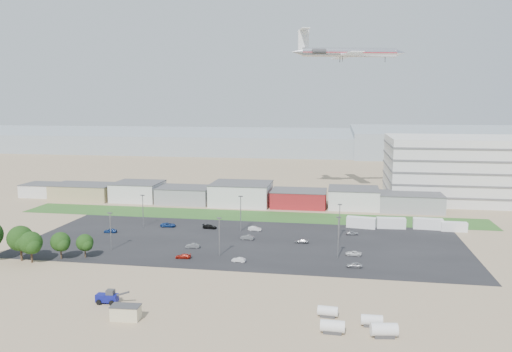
% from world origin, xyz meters
% --- Properties ---
extents(ground, '(700.00, 700.00, 0.00)m').
position_xyz_m(ground, '(0.00, 0.00, 0.00)').
color(ground, '#8C7A59').
rests_on(ground, ground).
extents(parking_lot, '(120.00, 50.00, 0.01)m').
position_xyz_m(parking_lot, '(5.00, 20.00, 0.01)').
color(parking_lot, black).
rests_on(parking_lot, ground).
extents(grass_strip, '(160.00, 16.00, 0.02)m').
position_xyz_m(grass_strip, '(0.00, 52.00, 0.01)').
color(grass_strip, '#2D5921').
rests_on(grass_strip, ground).
extents(hills_backdrop, '(700.00, 200.00, 9.00)m').
position_xyz_m(hills_backdrop, '(40.00, 315.00, 4.50)').
color(hills_backdrop, gray).
rests_on(hills_backdrop, ground).
extents(building_row, '(170.00, 20.00, 8.00)m').
position_xyz_m(building_row, '(-17.00, 71.00, 4.00)').
color(building_row, silver).
rests_on(building_row, ground).
extents(parking_garage, '(80.00, 40.00, 25.00)m').
position_xyz_m(parking_garage, '(90.00, 95.00, 12.50)').
color(parking_garage, silver).
rests_on(parking_garage, ground).
extents(portable_shed, '(5.37, 3.00, 2.64)m').
position_xyz_m(portable_shed, '(-6.20, -33.18, 1.32)').
color(portable_shed, beige).
rests_on(portable_shed, ground).
extents(telehandler, '(6.71, 2.44, 2.77)m').
position_xyz_m(telehandler, '(-12.81, -26.97, 1.38)').
color(telehandler, navy).
rests_on(telehandler, ground).
extents(storage_tank_nw, '(3.75, 2.10, 2.17)m').
position_xyz_m(storage_tank_nw, '(29.20, -26.04, 1.08)').
color(storage_tank_nw, silver).
rests_on(storage_tank_nw, ground).
extents(storage_tank_ne, '(3.71, 1.90, 2.21)m').
position_xyz_m(storage_tank_ne, '(36.78, -28.62, 1.11)').
color(storage_tank_ne, silver).
rests_on(storage_tank_ne, ground).
extents(storage_tank_sw, '(4.12, 2.16, 2.44)m').
position_xyz_m(storage_tank_sw, '(30.15, -32.39, 1.22)').
color(storage_tank_sw, silver).
rests_on(storage_tank_sw, ground).
extents(storage_tank_se, '(4.62, 2.79, 2.61)m').
position_xyz_m(storage_tank_se, '(38.52, -32.43, 1.30)').
color(storage_tank_se, silver).
rests_on(storage_tank_se, ground).
extents(box_trailer_a, '(9.09, 4.08, 3.29)m').
position_xyz_m(box_trailer_a, '(37.66, 41.44, 1.64)').
color(box_trailer_a, silver).
rests_on(box_trailer_a, ground).
extents(box_trailer_b, '(8.74, 3.13, 3.23)m').
position_xyz_m(box_trailer_b, '(46.72, 42.38, 1.62)').
color(box_trailer_b, silver).
rests_on(box_trailer_b, ground).
extents(box_trailer_c, '(8.86, 3.20, 3.27)m').
position_xyz_m(box_trailer_c, '(57.73, 43.13, 1.63)').
color(box_trailer_c, silver).
rests_on(box_trailer_c, ground).
extents(box_trailer_d, '(7.52, 2.51, 2.80)m').
position_xyz_m(box_trailer_d, '(65.04, 41.67, 1.40)').
color(box_trailer_d, silver).
rests_on(box_trailer_d, ground).
extents(tree_left, '(6.59, 6.59, 9.88)m').
position_xyz_m(tree_left, '(-45.49, -5.84, 4.94)').
color(tree_left, black).
rests_on(tree_left, ground).
extents(tree_mid, '(5.82, 5.82, 8.72)m').
position_xyz_m(tree_mid, '(-42.09, -6.81, 4.36)').
color(tree_mid, black).
rests_on(tree_mid, ground).
extents(tree_right, '(5.11, 5.11, 7.67)m').
position_xyz_m(tree_right, '(-36.74, -2.86, 3.83)').
color(tree_right, black).
rests_on(tree_right, ground).
extents(tree_near, '(4.52, 4.52, 6.78)m').
position_xyz_m(tree_near, '(-31.36, -0.92, 3.39)').
color(tree_near, black).
rests_on(tree_near, ground).
extents(lightpole_front_l, '(1.17, 0.49, 9.94)m').
position_xyz_m(lightpole_front_l, '(-28.05, 6.58, 4.97)').
color(lightpole_front_l, slate).
rests_on(lightpole_front_l, ground).
extents(lightpole_front_m, '(1.16, 0.48, 9.83)m').
position_xyz_m(lightpole_front_m, '(1.30, 6.11, 4.92)').
color(lightpole_front_m, slate).
rests_on(lightpole_front_m, ground).
extents(lightpole_front_r, '(1.23, 0.51, 10.43)m').
position_xyz_m(lightpole_front_r, '(30.77, 9.34, 5.22)').
color(lightpole_front_r, slate).
rests_on(lightpole_front_r, ground).
extents(lightpole_back_l, '(1.18, 0.49, 10.07)m').
position_xyz_m(lightpole_back_l, '(-29.26, 31.34, 5.03)').
color(lightpole_back_l, slate).
rests_on(lightpole_back_l, ground).
extents(lightpole_back_m, '(1.26, 0.53, 10.73)m').
position_xyz_m(lightpole_back_m, '(1.73, 31.20, 5.37)').
color(lightpole_back_m, slate).
rests_on(lightpole_back_m, ground).
extents(lightpole_back_r, '(1.16, 0.48, 9.83)m').
position_xyz_m(lightpole_back_r, '(31.02, 28.25, 4.92)').
color(lightpole_back_r, slate).
rests_on(lightpole_back_r, ground).
extents(airliner, '(52.70, 42.01, 13.70)m').
position_xyz_m(airliner, '(33.34, 94.15, 58.22)').
color(airliner, silver).
extents(parked_car_0, '(4.24, 2.32, 1.13)m').
position_xyz_m(parked_car_0, '(34.61, 11.98, 0.56)').
color(parked_car_0, silver).
rests_on(parked_car_0, ground).
extents(parked_car_2, '(3.76, 1.67, 1.26)m').
position_xyz_m(parked_car_2, '(34.62, 2.55, 0.63)').
color(parked_car_2, '#A5A5AA').
rests_on(parked_car_2, ground).
extents(parked_car_3, '(3.99, 1.82, 1.13)m').
position_xyz_m(parked_car_3, '(-7.12, 2.54, 0.57)').
color(parked_car_3, maroon).
rests_on(parked_car_3, ground).
extents(parked_car_4, '(3.79, 1.67, 1.21)m').
position_xyz_m(parked_car_4, '(-7.37, 11.71, 0.61)').
color(parked_car_4, '#595B5E').
rests_on(parked_car_4, ground).
extents(parked_car_5, '(3.89, 1.81, 1.29)m').
position_xyz_m(parked_car_5, '(-36.18, 22.81, 0.65)').
color(parked_car_5, navy).
rests_on(parked_car_5, ground).
extents(parked_car_6, '(4.56, 2.18, 1.28)m').
position_xyz_m(parked_car_6, '(-8.23, 32.44, 0.64)').
color(parked_car_6, black).
rests_on(parked_car_6, ground).
extents(parked_car_7, '(3.98, 1.71, 1.27)m').
position_xyz_m(parked_car_7, '(5.45, 22.17, 0.64)').
color(parked_car_7, '#595B5E').
rests_on(parked_car_7, ground).
extents(parked_car_8, '(3.63, 1.81, 1.19)m').
position_xyz_m(parked_car_8, '(34.80, 32.20, 0.59)').
color(parked_car_8, '#A5A5AA').
rests_on(parked_car_8, ground).
extents(parked_car_9, '(4.93, 2.64, 1.32)m').
position_xyz_m(parked_car_9, '(-21.58, 32.37, 0.66)').
color(parked_car_9, navy).
rests_on(parked_car_9, ground).
extents(parked_car_11, '(3.98, 1.42, 1.31)m').
position_xyz_m(parked_car_11, '(5.84, 32.25, 0.65)').
color(parked_car_11, silver).
rests_on(parked_car_11, ground).
extents(parked_car_12, '(3.77, 1.54, 1.09)m').
position_xyz_m(parked_car_12, '(20.81, 21.11, 0.55)').
color(parked_car_12, '#A5A5AA').
rests_on(parked_car_12, ground).
extents(parked_car_13, '(3.51, 1.58, 1.12)m').
position_xyz_m(parked_car_13, '(7.07, 2.03, 0.56)').
color(parked_car_13, silver).
rests_on(parked_car_13, ground).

